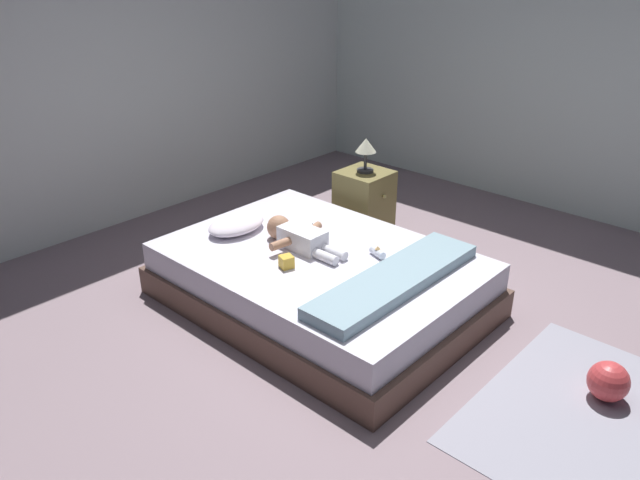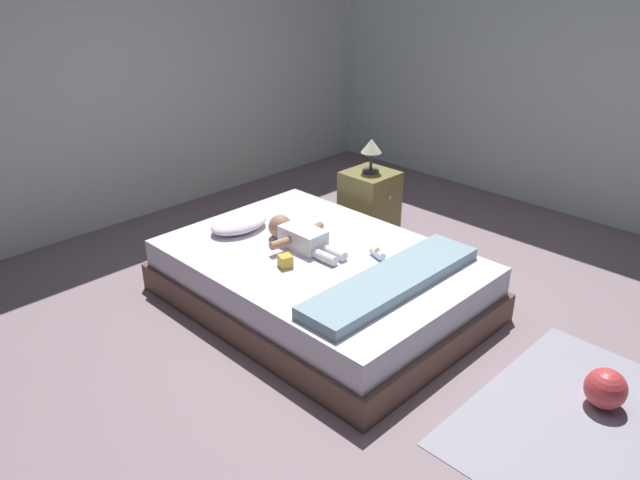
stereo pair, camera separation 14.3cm
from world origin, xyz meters
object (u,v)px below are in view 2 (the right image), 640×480
object	(u,v)px
nightstand	(369,205)
baby_bottle	(377,253)
pillow	(239,223)
toothbrush	(320,228)
bed	(320,280)
toy_block	(285,261)
toy_ball	(606,389)
baby	(298,236)
lamp	(371,149)

from	to	relation	value
nightstand	baby_bottle	distance (m)	1.14
pillow	toothbrush	bearing A→B (deg)	-43.83
bed	toy_block	distance (m)	0.37
nightstand	toy_ball	distance (m)	2.39
bed	baby	xyz separation A→B (m)	(-0.01, 0.19, 0.26)
baby	toy_block	distance (m)	0.32
toothbrush	toy_ball	distance (m)	2.09
pillow	toothbrush	world-z (taller)	pillow
toy_ball	baby_bottle	size ratio (longest dim) A/B	1.68
toothbrush	baby_bottle	world-z (taller)	baby_bottle
pillow	baby	size ratio (longest dim) A/B	0.68
toothbrush	lamp	distance (m)	0.88
lamp	toy_ball	distance (m)	2.47
pillow	toy_ball	bearing A→B (deg)	-79.70
bed	baby	bearing A→B (deg)	94.02
toothbrush	baby_bottle	xyz separation A→B (m)	(-0.06, -0.58, 0.02)
baby	pillow	bearing A→B (deg)	103.99
bed	baby_bottle	distance (m)	0.44
baby	baby_bottle	distance (m)	0.55
pillow	toy_block	size ratio (longest dim) A/B	4.40
lamp	baby_bottle	bearing A→B (deg)	-136.85
toy_block	bed	bearing A→B (deg)	-5.48
nightstand	bed	bearing A→B (deg)	-155.85
nightstand	toy_block	xyz separation A→B (m)	(-1.33, -0.44, 0.14)
pillow	toothbrush	distance (m)	0.58
nightstand	toy_block	distance (m)	1.41
toy_ball	toy_block	world-z (taller)	toy_block
nightstand	baby	bearing A→B (deg)	-165.34
baby	lamp	distance (m)	1.14
pillow	baby_bottle	bearing A→B (deg)	-69.79
pillow	toy_block	world-z (taller)	pillow
pillow	nightstand	size ratio (longest dim) A/B	0.77
bed	nightstand	size ratio (longest dim) A/B	3.64
lamp	toy_ball	world-z (taller)	lamp
nightstand	toy_ball	world-z (taller)	nightstand
toy_block	baby	bearing A→B (deg)	31.61
bed	toy_ball	xyz separation A→B (m)	(0.32, -1.80, -0.07)
lamp	baby_bottle	world-z (taller)	lamp
baby	baby_bottle	world-z (taller)	baby
toy_ball	nightstand	bearing A→B (deg)	72.06
toothbrush	baby	bearing A→B (deg)	-163.84
toy_block	baby_bottle	world-z (taller)	toy_block
lamp	baby	bearing A→B (deg)	-165.33
nightstand	toy_ball	xyz separation A→B (m)	(-0.73, -2.27, -0.17)
toy_ball	toothbrush	bearing A→B (deg)	90.89
bed	baby	size ratio (longest dim) A/B	3.21
bed	baby	world-z (taller)	baby
toothbrush	toy_ball	world-z (taller)	toothbrush
bed	baby_bottle	bearing A→B (deg)	-53.12
pillow	nightstand	distance (m)	1.21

